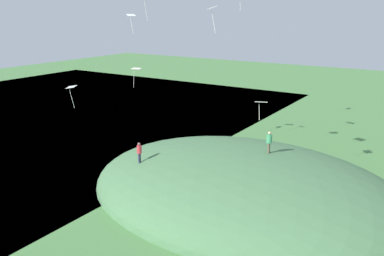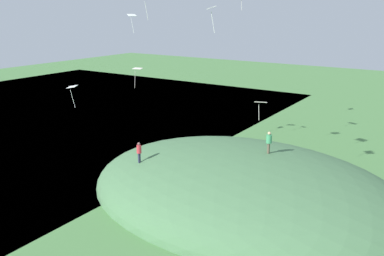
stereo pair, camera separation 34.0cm
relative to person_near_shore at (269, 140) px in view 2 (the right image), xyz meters
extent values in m
plane|color=#4A7B42|center=(-7.76, 2.72, -4.74)|extent=(160.00, 160.00, 0.00)
cube|color=#405D85|center=(-39.75, 2.72, -4.94)|extent=(59.77, 80.00, 0.40)
ellipsoid|color=#467048|center=(-1.61, -0.83, -4.74)|extent=(26.66, 19.73, 7.38)
cube|color=brown|center=(0.00, 0.00, -0.67)|extent=(0.14, 0.25, 0.84)
cylinder|color=#3B8F5C|center=(0.00, 0.00, 0.07)|extent=(0.45, 0.45, 0.66)
sphere|color=tan|center=(0.00, 0.00, 0.53)|extent=(0.25, 0.25, 0.25)
cube|color=#282A44|center=(-8.82, -5.13, -1.68)|extent=(0.12, 0.21, 0.81)
cylinder|color=#C5323A|center=(-8.82, -5.13, -0.96)|extent=(0.40, 0.40, 0.64)
sphere|color=brown|center=(-8.82, -5.13, -0.52)|extent=(0.24, 0.24, 0.24)
cube|color=white|center=(-17.25, -4.17, 3.09)|extent=(1.23, 1.33, 0.14)
cylinder|color=white|center=(-17.35, -4.14, 1.98)|extent=(0.26, 0.23, 1.67)
cube|color=silver|center=(-2.71, -4.40, 9.83)|extent=(1.02, 1.13, 0.24)
cylinder|color=silver|center=(-2.69, -4.24, 8.88)|extent=(0.24, 0.18, 1.41)
cube|color=silver|center=(-18.20, 5.89, 3.52)|extent=(1.17, 0.93, 0.09)
cylinder|color=silver|center=(-18.46, 5.68, 2.32)|extent=(0.04, 0.25, 1.87)
cube|color=silver|center=(-0.14, -1.60, 3.26)|extent=(1.08, 0.92, 0.19)
cylinder|color=silver|center=(-0.36, -1.34, 2.43)|extent=(0.15, 0.12, 1.21)
cube|color=white|center=(-13.89, 0.40, 9.25)|extent=(0.78, 0.90, 0.20)
cylinder|color=white|center=(-13.63, 0.12, 8.37)|extent=(0.23, 0.14, 1.37)
cylinder|color=white|center=(-12.09, 0.29, 9.63)|extent=(0.17, 0.26, 1.65)
cylinder|color=white|center=(-9.58, 13.59, 10.32)|extent=(0.09, 0.06, 1.33)
cylinder|color=brown|center=(-9.48, 6.07, -4.22)|extent=(0.14, 0.14, 1.06)
camera|label=1|loc=(11.35, -28.73, 9.62)|focal=38.34mm
camera|label=2|loc=(11.63, -28.54, 9.62)|focal=38.34mm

